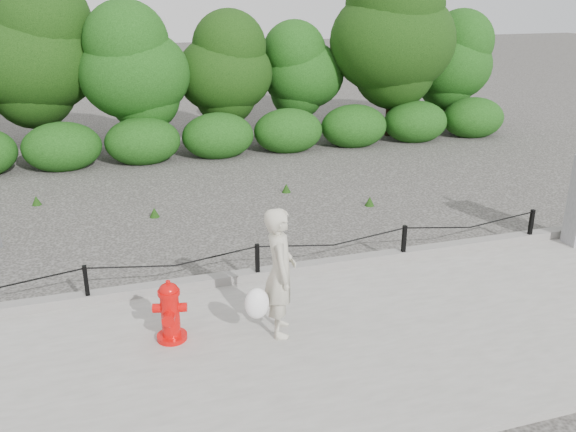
{
  "coord_description": "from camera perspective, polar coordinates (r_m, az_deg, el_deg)",
  "views": [
    {
      "loc": [
        -2.14,
        -8.21,
        4.32
      ],
      "look_at": [
        0.56,
        0.2,
        1.0
      ],
      "focal_mm": 38.0,
      "sensor_mm": 36.0,
      "label": 1
    }
  ],
  "objects": [
    {
      "name": "sidewalk",
      "position": [
        7.84,
        1.05,
        -12.49
      ],
      "size": [
        14.0,
        4.0,
        0.08
      ],
      "primitive_type": "cube",
      "color": "gray",
      "rests_on": "ground"
    },
    {
      "name": "fire_hydrant",
      "position": [
        7.93,
        -10.97,
        -8.81
      ],
      "size": [
        0.47,
        0.48,
        0.83
      ],
      "rotation": [
        0.0,
        0.0,
        -0.24
      ],
      "color": "red",
      "rests_on": "sidewalk"
    },
    {
      "name": "treeline",
      "position": [
        17.43,
        -8.9,
        14.54
      ],
      "size": [
        20.06,
        3.93,
        5.16
      ],
      "color": "black",
      "rests_on": "ground"
    },
    {
      "name": "pedestrian",
      "position": [
        7.74,
        -0.89,
        -5.46
      ],
      "size": [
        0.78,
        0.7,
        1.72
      ],
      "rotation": [
        0.0,
        0.0,
        1.35
      ],
      "color": "#BCB7A1",
      "rests_on": "sidewalk"
    },
    {
      "name": "ground",
      "position": [
        9.52,
        -2.84,
        -6.41
      ],
      "size": [
        90.0,
        90.0,
        0.0
      ],
      "primitive_type": "plane",
      "color": "#2D2B28",
      "rests_on": "ground"
    },
    {
      "name": "chain_barrier",
      "position": [
        9.32,
        -2.89,
        -3.91
      ],
      "size": [
        10.06,
        0.06,
        0.6
      ],
      "color": "black",
      "rests_on": "sidewalk"
    },
    {
      "name": "curb",
      "position": [
        9.5,
        -2.94,
        -5.47
      ],
      "size": [
        14.0,
        0.22,
        0.14
      ],
      "primitive_type": "cube",
      "color": "slate",
      "rests_on": "sidewalk"
    }
  ]
}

